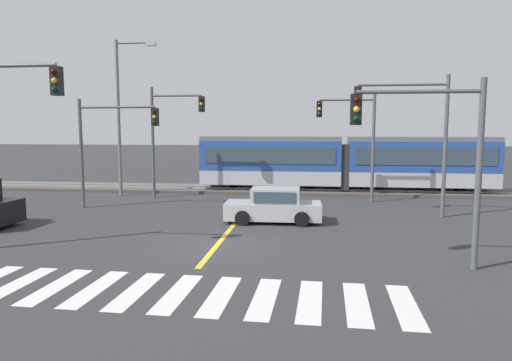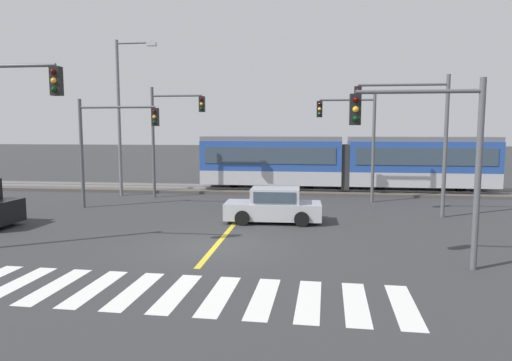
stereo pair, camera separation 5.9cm
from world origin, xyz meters
name	(u,v)px [view 2 (the right image)]	position (x,y,z in m)	size (l,w,h in m)	color
ground_plane	(216,246)	(0.00, 0.00, 0.00)	(200.00, 200.00, 0.00)	#333335
track_bed	(262,190)	(0.00, 14.53, 0.09)	(120.00, 4.00, 0.18)	#4C4742
rail_near	(261,189)	(0.00, 13.81, 0.23)	(120.00, 0.08, 0.10)	#939399
rail_far	(263,186)	(0.00, 15.25, 0.23)	(120.00, 0.08, 0.10)	#939399
light_rail_tram	(344,161)	(5.36, 14.52, 2.05)	(18.50, 2.64, 3.43)	#B7BAC1
crosswalk_stripe_1	(17,284)	(-4.40, -4.48, 0.00)	(0.56, 2.80, 0.01)	silver
crosswalk_stripe_2	(55,286)	(-3.30, -4.51, 0.00)	(0.56, 2.80, 0.01)	silver
crosswalk_stripe_3	(95,288)	(-2.20, -4.54, 0.00)	(0.56, 2.80, 0.01)	silver
crosswalk_stripe_4	(135,290)	(-1.10, -4.57, 0.00)	(0.56, 2.80, 0.01)	silver
crosswalk_stripe_5	(176,293)	(0.00, -4.61, 0.00)	(0.56, 2.80, 0.01)	silver
crosswalk_stripe_6	(219,295)	(1.10, -4.64, 0.00)	(0.56, 2.80, 0.01)	silver
crosswalk_stripe_7	(263,298)	(2.20, -4.67, 0.00)	(0.56, 2.80, 0.01)	silver
crosswalk_stripe_8	(309,300)	(3.30, -4.70, 0.00)	(0.56, 2.80, 0.01)	silver
crosswalk_stripe_9	(356,303)	(4.40, -4.73, 0.00)	(0.56, 2.80, 0.01)	silver
crosswalk_stripe_10	(404,306)	(5.50, -4.77, 0.00)	(0.56, 2.80, 0.01)	silver
lane_centre_line	(239,219)	(0.00, 4.96, 0.00)	(0.20, 15.13, 0.01)	gold
sedan_crossing	(273,206)	(1.64, 4.46, 0.70)	(4.24, 2.00, 1.52)	#B7BABF
traffic_light_mid_right	(415,124)	(7.98, 6.55, 4.34)	(4.25, 0.38, 6.55)	#515459
traffic_light_mid_left	(109,135)	(-7.04, 6.96, 3.76)	(4.25, 0.38, 5.62)	#515459
traffic_light_near_right	(432,143)	(6.73, -1.64, 3.70)	(3.75, 0.38, 5.53)	#515459
traffic_light_far_left	(169,127)	(-5.09, 10.89, 4.23)	(3.25, 0.38, 6.54)	#515459
traffic_light_far_right	(354,130)	(5.60, 10.68, 4.01)	(3.25, 0.38, 6.10)	#515459
street_lamp_west	(122,109)	(-8.16, 11.36, 5.32)	(2.55, 0.28, 9.37)	slate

